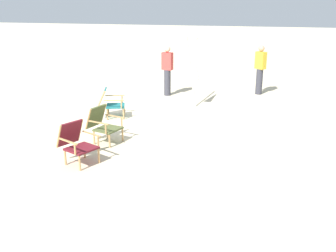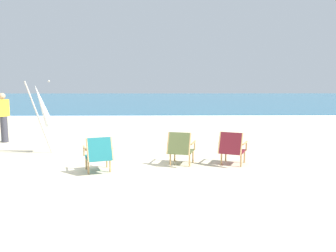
{
  "view_description": "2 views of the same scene",
  "coord_description": "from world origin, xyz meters",
  "px_view_note": "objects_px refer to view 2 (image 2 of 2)",
  "views": [
    {
      "loc": [
        9.52,
        3.94,
        3.04
      ],
      "look_at": [
        1.91,
        1.95,
        0.51
      ],
      "focal_mm": 42.0,
      "sensor_mm": 36.0,
      "label": 1
    },
    {
      "loc": [
        1.41,
        -7.2,
        1.95
      ],
      "look_at": [
        1.56,
        1.58,
        0.8
      ],
      "focal_mm": 35.0,
      "sensor_mm": 36.0,
      "label": 2
    }
  ],
  "objects_px": {
    "umbrella_furled_white": "(42,106)",
    "person_near_chairs": "(4,117)",
    "beach_chair_far_center": "(99,153)",
    "beach_chair_mid_center": "(181,148)",
    "beach_chair_back_left": "(232,148)"
  },
  "relations": [
    {
      "from": "umbrella_furled_white",
      "to": "person_near_chairs",
      "type": "distance_m",
      "value": 2.78
    },
    {
      "from": "beach_chair_far_center",
      "to": "person_near_chairs",
      "type": "xyz_separation_m",
      "value": [
        -3.85,
        3.79,
        0.41
      ]
    },
    {
      "from": "beach_chair_far_center",
      "to": "person_near_chairs",
      "type": "distance_m",
      "value": 5.42
    },
    {
      "from": "umbrella_furled_white",
      "to": "beach_chair_far_center",
      "type": "bearing_deg",
      "value": -45.41
    },
    {
      "from": "beach_chair_mid_center",
      "to": "person_near_chairs",
      "type": "distance_m",
      "value": 6.52
    },
    {
      "from": "beach_chair_mid_center",
      "to": "beach_chair_back_left",
      "type": "bearing_deg",
      "value": -0.7
    },
    {
      "from": "beach_chair_far_center",
      "to": "beach_chair_back_left",
      "type": "bearing_deg",
      "value": 10.9
    },
    {
      "from": "beach_chair_mid_center",
      "to": "umbrella_furled_white",
      "type": "bearing_deg",
      "value": 160.65
    },
    {
      "from": "umbrella_furled_white",
      "to": "person_near_chairs",
      "type": "bearing_deg",
      "value": 136.27
    },
    {
      "from": "beach_chair_back_left",
      "to": "umbrella_furled_white",
      "type": "bearing_deg",
      "value": 165.06
    },
    {
      "from": "beach_chair_back_left",
      "to": "person_near_chairs",
      "type": "height_order",
      "value": "person_near_chairs"
    },
    {
      "from": "beach_chair_back_left",
      "to": "person_near_chairs",
      "type": "distance_m",
      "value": 7.62
    },
    {
      "from": "beach_chair_far_center",
      "to": "beach_chair_back_left",
      "type": "xyz_separation_m",
      "value": [
        3.04,
        0.59,
        0.0
      ]
    },
    {
      "from": "beach_chair_far_center",
      "to": "umbrella_furled_white",
      "type": "height_order",
      "value": "umbrella_furled_white"
    },
    {
      "from": "beach_chair_far_center",
      "to": "umbrella_furled_white",
      "type": "xyz_separation_m",
      "value": [
        -1.87,
        1.9,
        0.9
      ]
    }
  ]
}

